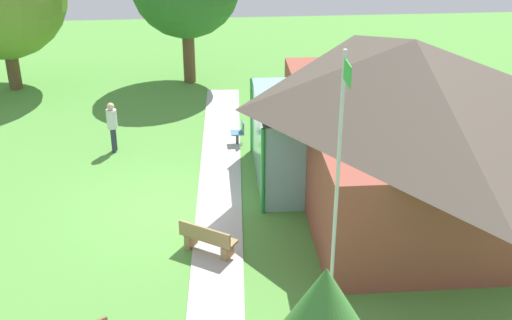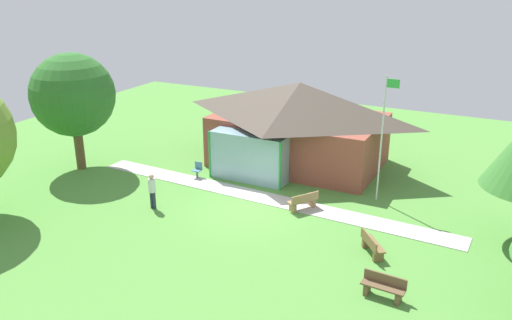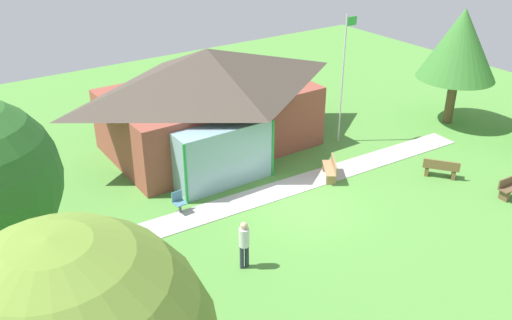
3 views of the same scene
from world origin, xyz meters
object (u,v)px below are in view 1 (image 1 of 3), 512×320
object	(u,v)px
bench_rear_near_path	(208,240)
visitor_strolling_lawn	(112,123)
pavilion	(402,118)
flagpole	(337,185)
patio_chair_west	(239,133)

from	to	relation	value
bench_rear_near_path	visitor_strolling_lawn	world-z (taller)	visitor_strolling_lawn
pavilion	bench_rear_near_path	xyz separation A→B (m)	(2.66, -5.55, -2.06)
flagpole	patio_chair_west	size ratio (longest dim) A/B	7.14
flagpole	bench_rear_near_path	xyz separation A→B (m)	(-2.84, -2.63, -2.97)
pavilion	visitor_strolling_lawn	bearing A→B (deg)	-113.35
pavilion	patio_chair_west	bearing A→B (deg)	-131.90
patio_chair_west	visitor_strolling_lawn	world-z (taller)	visitor_strolling_lawn
pavilion	visitor_strolling_lawn	distance (m)	9.47
flagpole	patio_chair_west	bearing A→B (deg)	-171.18
bench_rear_near_path	visitor_strolling_lawn	distance (m)	7.09
pavilion	flagpole	world-z (taller)	flagpole
patio_chair_west	visitor_strolling_lawn	distance (m)	4.26
pavilion	flagpole	size ratio (longest dim) A/B	1.65
bench_rear_near_path	patio_chair_west	bearing A→B (deg)	113.27
bench_rear_near_path	patio_chair_west	xyz separation A→B (m)	(-6.59, 1.17, 0.01)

